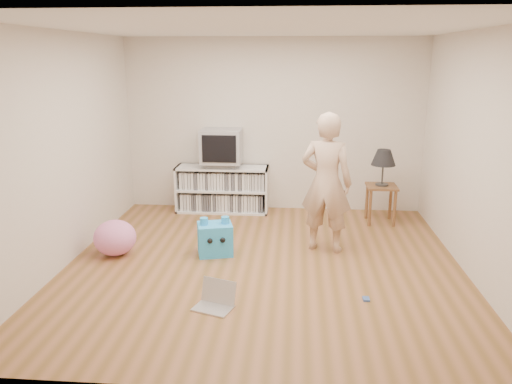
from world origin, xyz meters
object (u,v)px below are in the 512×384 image
at_px(dvd_deck, 222,164).
at_px(laptop, 216,300).
at_px(side_table, 381,195).
at_px(plush_blue, 215,239).
at_px(table_lamp, 384,158).
at_px(crt_tv, 222,146).
at_px(plush_pink, 115,238).
at_px(person, 326,183).
at_px(media_unit, 223,189).

bearing_deg(dvd_deck, laptop, -82.90).
distance_m(side_table, plush_blue, 2.58).
bearing_deg(side_table, plush_blue, -147.63).
bearing_deg(table_lamp, laptop, -126.21).
distance_m(crt_tv, side_table, 2.44).
bearing_deg(table_lamp, side_table, 0.00).
height_order(laptop, plush_pink, plush_pink).
relative_size(plush_blue, plush_pink, 0.94).
relative_size(person, plush_pink, 3.38).
bearing_deg(person, crt_tv, -30.21).
distance_m(crt_tv, table_lamp, 2.37).
height_order(crt_tv, plush_blue, crt_tv).
distance_m(dvd_deck, table_lamp, 2.37).
bearing_deg(crt_tv, plush_pink, -119.12).
bearing_deg(side_table, person, -127.38).
xyz_separation_m(crt_tv, laptop, (0.38, -3.04, -0.95)).
distance_m(crt_tv, plush_blue, 1.93).
relative_size(dvd_deck, person, 0.26).
distance_m(person, plush_blue, 1.50).
bearing_deg(crt_tv, table_lamp, -8.92).
xyz_separation_m(person, laptop, (-1.11, -1.56, -0.79)).
bearing_deg(crt_tv, media_unit, 90.00).
bearing_deg(table_lamp, media_unit, 170.63).
height_order(media_unit, laptop, media_unit).
bearing_deg(crt_tv, dvd_deck, 90.00).
height_order(crt_tv, side_table, crt_tv).
height_order(dvd_deck, side_table, dvd_deck).
relative_size(media_unit, table_lamp, 2.72).
distance_m(media_unit, table_lamp, 2.44).
distance_m(side_table, table_lamp, 0.53).
distance_m(table_lamp, laptop, 3.43).
distance_m(media_unit, side_table, 2.37).
bearing_deg(plush_pink, plush_blue, 5.27).
relative_size(crt_tv, table_lamp, 1.17).
bearing_deg(crt_tv, plush_blue, -84.60).
height_order(media_unit, plush_pink, media_unit).
bearing_deg(plush_blue, table_lamp, 17.66).
xyz_separation_m(person, plush_pink, (-2.52, -0.37, -0.64)).
distance_m(media_unit, plush_pink, 2.14).
bearing_deg(side_table, laptop, -126.21).
distance_m(crt_tv, plush_pink, 2.27).
relative_size(crt_tv, side_table, 1.09).
relative_size(media_unit, side_table, 2.55).
bearing_deg(person, dvd_deck, -30.28).
bearing_deg(plush_blue, crt_tv, 80.69).
bearing_deg(crt_tv, side_table, -8.92).
relative_size(laptop, plush_blue, 0.91).
bearing_deg(table_lamp, dvd_deck, 171.00).
bearing_deg(plush_pink, crt_tv, 60.88).
relative_size(crt_tv, person, 0.35).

